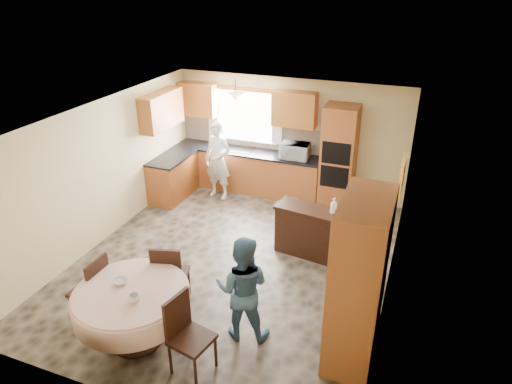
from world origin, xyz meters
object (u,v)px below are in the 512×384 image
object	(u,v)px
cupboard	(359,281)
sideboard	(309,233)
person_dining	(243,288)
person_sink	(218,160)
chair_back	(170,273)
chair_right	(186,331)
dining_table	(132,302)
oven_tower	(339,157)
chair_left	(93,287)

from	to	relation	value
cupboard	sideboard	bearing A→B (deg)	119.11
person_dining	person_sink	bearing A→B (deg)	-72.33
chair_back	person_dining	bearing A→B (deg)	156.81
cupboard	chair_back	bearing A→B (deg)	-178.35
chair_right	person_dining	bearing A→B (deg)	-15.62
dining_table	person_sink	xyz separation A→B (m)	(-0.83, 4.32, 0.18)
dining_table	cupboard	bearing A→B (deg)	17.83
sideboard	chair_right	world-z (taller)	chair_right
chair_right	person_sink	size ratio (longest dim) A/B	0.62
oven_tower	chair_back	size ratio (longest dim) A/B	2.02
sideboard	person_dining	bearing A→B (deg)	-89.56
cupboard	chair_right	size ratio (longest dim) A/B	2.09
oven_tower	dining_table	size ratio (longest dim) A/B	1.44
person_dining	cupboard	bearing A→B (deg)	176.82
person_dining	sideboard	bearing A→B (deg)	-109.82
chair_left	person_sink	world-z (taller)	person_sink
cupboard	person_dining	size ratio (longest dim) A/B	1.46
chair_right	person_sink	distance (m)	4.78
person_dining	dining_table	bearing A→B (deg)	15.30
person_sink	person_dining	world-z (taller)	person_sink
cupboard	person_sink	world-z (taller)	cupboard
dining_table	chair_right	xyz separation A→B (m)	(0.85, -0.14, -0.08)
chair_right	person_sink	world-z (taller)	person_sink
oven_tower	cupboard	bearing A→B (deg)	-75.04
chair_right	person_dining	world-z (taller)	person_dining
oven_tower	chair_left	size ratio (longest dim) A/B	2.07
dining_table	chair_right	world-z (taller)	chair_right
sideboard	chair_right	distance (m)	3.09
person_sink	person_dining	bearing A→B (deg)	-52.28
chair_left	cupboard	bearing A→B (deg)	102.29
chair_right	oven_tower	bearing A→B (deg)	3.22
sideboard	chair_back	bearing A→B (deg)	-117.36
sideboard	chair_left	distance (m)	3.55
dining_table	person_sink	size ratio (longest dim) A/B	0.87
chair_back	chair_right	size ratio (longest dim) A/B	1.00
dining_table	chair_right	distance (m)	0.86
cupboard	person_dining	distance (m)	1.48
oven_tower	chair_left	bearing A→B (deg)	-116.57
cupboard	person_sink	size ratio (longest dim) A/B	1.30
sideboard	cupboard	world-z (taller)	cupboard
oven_tower	chair_right	xyz separation A→B (m)	(-0.76, -5.01, -0.48)
person_sink	person_dining	distance (m)	4.23
person_dining	chair_left	bearing A→B (deg)	1.64
chair_left	oven_tower	bearing A→B (deg)	154.19
oven_tower	chair_back	xyz separation A→B (m)	(-1.53, -4.08, -0.48)
chair_left	chair_right	xyz separation A→B (m)	(1.59, -0.30, 0.01)
chair_left	chair_back	bearing A→B (deg)	127.97
dining_table	person_dining	world-z (taller)	person_dining
dining_table	chair_right	size ratio (longest dim) A/B	1.40
person_sink	person_dining	xyz separation A→B (m)	(2.09, -3.68, -0.09)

